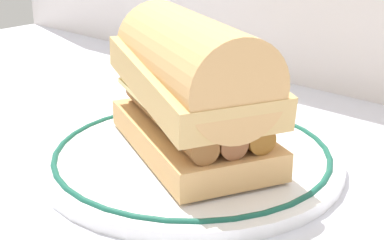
{
  "coord_description": "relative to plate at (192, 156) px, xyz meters",
  "views": [
    {
      "loc": [
        0.31,
        -0.34,
        0.23
      ],
      "look_at": [
        -0.03,
        0.03,
        0.04
      ],
      "focal_mm": 52.77,
      "sensor_mm": 36.0,
      "label": 1
    }
  ],
  "objects": [
    {
      "name": "sausage_sandwich",
      "position": [
        0.0,
        0.0,
        0.07
      ],
      "size": [
        0.22,
        0.18,
        0.13
      ],
      "rotation": [
        0.0,
        0.0,
        -0.43
      ],
      "color": "#E1A968",
      "rests_on": "plate"
    },
    {
      "name": "ground_plane",
      "position": [
        0.03,
        -0.03,
        -0.01
      ],
      "size": [
        1.5,
        1.5,
        0.0
      ],
      "primitive_type": "plane",
      "color": "silver"
    },
    {
      "name": "plate",
      "position": [
        0.0,
        0.0,
        0.0
      ],
      "size": [
        0.29,
        0.29,
        0.01
      ],
      "color": "white",
      "rests_on": "ground_plane"
    }
  ]
}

